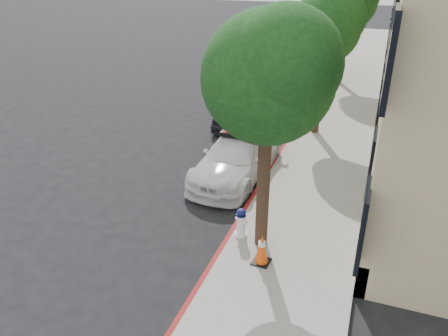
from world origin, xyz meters
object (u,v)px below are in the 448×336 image
parked_car_mid (246,108)px  parked_car_far (311,66)px  traffic_cone (262,249)px  police_car (237,157)px  fire_hydrant (241,223)px

parked_car_mid → parked_car_far: 9.20m
parked_car_far → traffic_cone: bearing=-77.7°
police_car → fire_hydrant: 3.64m
fire_hydrant → traffic_cone: (0.76, -0.84, -0.01)m
parked_car_far → traffic_cone: size_ratio=5.08×
parked_car_mid → fire_hydrant: (2.43, -8.17, -0.19)m
parked_car_far → police_car: bearing=-84.1°
fire_hydrant → traffic_cone: 1.14m
police_car → parked_car_far: 13.89m
parked_car_mid → parked_car_far: size_ratio=1.10×
police_car → fire_hydrant: bearing=-66.7°
police_car → traffic_cone: (2.01, -4.25, -0.16)m
parked_car_mid → fire_hydrant: parked_car_mid is taller
police_car → traffic_cone: size_ratio=6.31×
fire_hydrant → traffic_cone: fire_hydrant is taller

